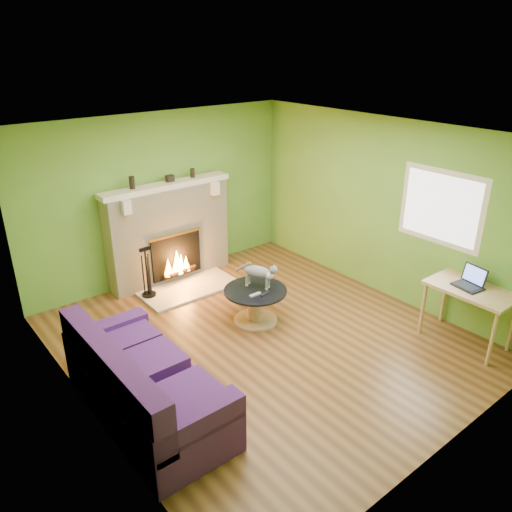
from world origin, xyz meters
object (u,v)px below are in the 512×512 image
(coffee_table, at_px, (255,303))
(cat, at_px, (258,275))
(desk, at_px, (471,295))
(sofa, at_px, (142,387))

(coffee_table, height_order, cat, cat)
(coffee_table, distance_m, desk, 2.73)
(coffee_table, xyz_separation_m, cat, (0.08, 0.05, 0.39))
(desk, bearing_deg, cat, 128.41)
(desk, relative_size, cat, 1.78)
(sofa, bearing_deg, coffee_table, 19.75)
(sofa, height_order, desk, sofa)
(coffee_table, bearing_deg, sofa, -160.25)
(sofa, relative_size, cat, 3.55)
(cat, bearing_deg, sofa, 172.70)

